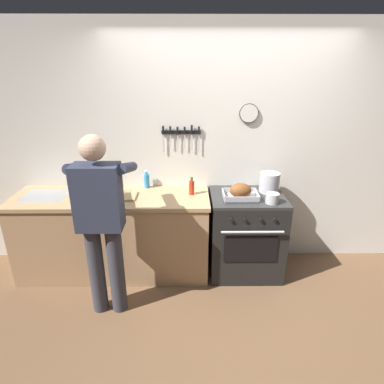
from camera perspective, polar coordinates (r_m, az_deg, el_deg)
ground_plane at (r=2.97m, az=7.87°, el=-24.64°), size 8.00×8.00×0.00m
wall_back at (r=3.50m, az=5.88°, el=7.65°), size 6.00×0.13×2.60m
counter_block at (r=3.55m, az=-13.99°, el=-7.35°), size 2.03×0.65×0.90m
stove at (r=3.51m, az=9.59°, el=-7.48°), size 0.76×0.67×0.90m
person_cook at (r=2.80m, az=-16.09°, el=-4.33°), size 0.51×0.63×1.66m
roasting_pan at (r=3.21m, az=8.75°, el=0.00°), size 0.35×0.26×0.16m
stock_pot at (r=3.43m, az=13.81°, el=1.69°), size 0.21×0.21×0.21m
saucepan at (r=3.17m, az=14.31°, el=-1.09°), size 0.13×0.13×0.10m
cutting_board at (r=3.31m, az=-13.10°, el=-0.73°), size 0.36×0.24×0.02m
bottle_hot_sauce at (r=3.27m, az=-0.07°, el=0.85°), size 0.06×0.06×0.19m
bottle_cooking_oil at (r=3.57m, az=-16.00°, el=2.50°), size 0.07×0.07×0.29m
bottle_dish_soap at (r=3.50m, az=-8.18°, el=2.05°), size 0.06×0.06×0.20m
bottle_wine_red at (r=3.46m, az=-17.63°, el=1.90°), size 0.07×0.07×0.31m
bottle_olive_oil at (r=3.37m, az=-15.21°, el=1.19°), size 0.07×0.07×0.25m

